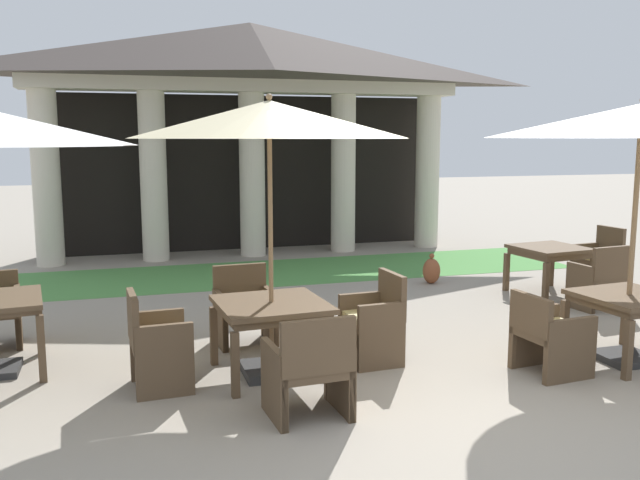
% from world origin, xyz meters
% --- Properties ---
extents(ground_plane, '(60.00, 60.00, 0.00)m').
position_xyz_m(ground_plane, '(0.00, 0.00, 0.00)').
color(ground_plane, '#9E9384').
extents(background_pavilion, '(8.55, 2.88, 4.37)m').
position_xyz_m(background_pavilion, '(-0.00, 8.12, 3.32)').
color(background_pavilion, beige).
rests_on(background_pavilion, ground).
extents(lawn_strip, '(10.35, 2.25, 0.01)m').
position_xyz_m(lawn_strip, '(0.00, 6.24, 0.00)').
color(lawn_strip, '#519347').
rests_on(lawn_strip, ground).
extents(patio_table_near_foreground, '(1.07, 1.07, 0.72)m').
position_xyz_m(patio_table_near_foreground, '(-1.14, 1.35, 0.63)').
color(patio_table_near_foreground, brown).
rests_on(patio_table_near_foreground, ground).
extents(patio_umbrella_near_foreground, '(2.57, 2.57, 2.67)m').
position_xyz_m(patio_umbrella_near_foreground, '(-1.14, 1.35, 2.41)').
color(patio_umbrella_near_foreground, '#2D2D2D').
rests_on(patio_umbrella_near_foreground, ground).
extents(patio_chair_near_foreground_east, '(0.54, 0.59, 0.92)m').
position_xyz_m(patio_chair_near_foreground_east, '(-0.06, 1.41, 0.42)').
color(patio_chair_near_foreground_east, brown).
rests_on(patio_chair_near_foreground_east, ground).
extents(patio_chair_near_foreground_south, '(0.67, 0.62, 0.89)m').
position_xyz_m(patio_chair_near_foreground_south, '(-1.08, 0.26, 0.40)').
color(patio_chair_near_foreground_south, brown).
rests_on(patio_chair_near_foreground_south, ground).
extents(patio_chair_near_foreground_north, '(0.66, 0.56, 0.86)m').
position_xyz_m(patio_chair_near_foreground_north, '(-1.21, 2.44, 0.39)').
color(patio_chair_near_foreground_north, brown).
rests_on(patio_chair_near_foreground_north, ground).
extents(patio_chair_near_foreground_west, '(0.55, 0.62, 0.90)m').
position_xyz_m(patio_chair_near_foreground_west, '(-2.23, 1.28, 0.42)').
color(patio_chair_near_foreground_west, brown).
rests_on(patio_chair_near_foreground_west, ground).
extents(patio_table_mid_left, '(1.01, 1.01, 0.70)m').
position_xyz_m(patio_table_mid_left, '(3.49, 3.52, 0.60)').
color(patio_table_mid_left, brown).
rests_on(patio_table_mid_left, ground).
extents(patio_chair_mid_left_east, '(0.61, 0.60, 0.93)m').
position_xyz_m(patio_chair_mid_left_east, '(4.44, 3.63, 0.42)').
color(patio_chair_mid_left_east, brown).
rests_on(patio_chair_mid_left_east, ground).
extents(patio_chair_mid_left_south, '(0.66, 0.56, 0.87)m').
position_xyz_m(patio_chair_mid_left_south, '(3.60, 2.57, 0.41)').
color(patio_chair_mid_left_south, brown).
rests_on(patio_chair_mid_left_south, ground).
extents(patio_table_mid_right, '(1.01, 1.01, 0.70)m').
position_xyz_m(patio_table_mid_right, '(2.42, 0.68, 0.61)').
color(patio_table_mid_right, brown).
rests_on(patio_table_mid_right, ground).
extents(patio_chair_mid_right_west, '(0.63, 0.63, 0.80)m').
position_xyz_m(patio_chair_mid_right_west, '(1.43, 0.59, 0.38)').
color(patio_chair_mid_right_west, brown).
rests_on(patio_chair_mid_right_west, ground).
extents(terracotta_urn, '(0.27, 0.27, 0.48)m').
position_xyz_m(terracotta_urn, '(2.17, 4.67, 0.20)').
color(terracotta_urn, brown).
rests_on(terracotta_urn, ground).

